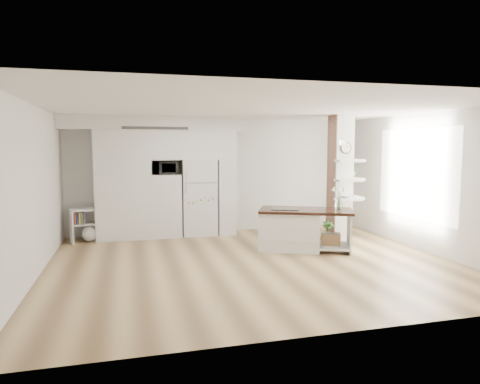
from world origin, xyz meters
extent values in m
cube|color=tan|center=(0.00, 0.00, 0.00)|extent=(7.00, 6.00, 0.01)
cube|color=white|center=(0.00, 0.00, 2.70)|extent=(7.00, 6.00, 0.04)
cube|color=silver|center=(0.00, 3.00, 1.35)|extent=(7.00, 0.04, 2.70)
cube|color=silver|center=(0.00, -3.00, 1.35)|extent=(7.00, 0.04, 2.70)
cube|color=silver|center=(-3.50, 0.00, 1.35)|extent=(0.04, 6.00, 2.70)
cube|color=silver|center=(3.50, 0.00, 1.35)|extent=(0.04, 6.00, 2.70)
cube|color=white|center=(-2.20, 2.67, 1.20)|extent=(1.20, 0.65, 2.40)
cube|color=white|center=(-1.27, 2.67, 0.71)|extent=(0.65, 0.65, 1.42)
cube|color=white|center=(-1.27, 2.67, 2.08)|extent=(0.65, 0.65, 0.65)
cube|color=white|center=(-0.53, 2.67, 2.08)|extent=(0.85, 0.65, 0.65)
cube|color=white|center=(0.10, 2.67, 1.20)|extent=(0.40, 0.65, 2.40)
cube|color=silver|center=(-1.50, 2.65, 2.55)|extent=(4.00, 0.70, 0.30)
cube|color=#262626|center=(-1.50, 2.31, 2.44)|extent=(1.40, 0.04, 0.06)
cube|color=white|center=(-0.53, 2.68, 0.88)|extent=(0.78, 0.66, 1.75)
cube|color=#B2B2B7|center=(-0.53, 2.34, 1.24)|extent=(0.78, 0.01, 0.03)
cube|color=silver|center=(2.30, 1.20, 1.35)|extent=(0.40, 0.40, 2.70)
cube|color=tan|center=(2.09, 1.20, 1.35)|extent=(0.02, 0.40, 2.70)
cube|color=tan|center=(2.30, 1.41, 1.35)|extent=(0.40, 0.02, 2.70)
cylinder|color=black|center=(2.30, 0.99, 2.02)|extent=(0.25, 0.03, 0.25)
cylinder|color=white|center=(2.30, 0.98, 2.02)|extent=(0.21, 0.01, 0.21)
plane|color=white|center=(3.48, 0.30, 1.50)|extent=(0.00, 2.40, 2.40)
cylinder|color=white|center=(1.70, 0.15, 2.12)|extent=(0.12, 0.12, 0.10)
cube|color=white|center=(1.00, 0.80, 0.38)|extent=(1.38, 1.17, 0.76)
cube|color=white|center=(1.78, 0.45, 0.10)|extent=(0.89, 0.96, 0.04)
cube|color=white|center=(2.06, 0.33, 0.38)|extent=(0.34, 0.71, 0.76)
cube|color=#331A0F|center=(1.29, 0.67, 0.78)|extent=(1.99, 1.51, 0.05)
cube|color=black|center=(0.92, 0.84, 0.82)|extent=(0.68, 0.63, 0.01)
cube|color=#AB7E53|center=(1.74, 0.47, 0.23)|extent=(0.44, 0.39, 0.23)
cylinder|color=white|center=(1.90, 0.50, 0.92)|extent=(0.12, 0.12, 0.22)
cube|color=white|center=(-3.28, 2.42, 0.36)|extent=(0.13, 0.34, 0.72)
cube|color=white|center=(-2.72, 2.58, 0.36)|extent=(0.13, 0.34, 0.72)
cube|color=white|center=(-3.00, 2.50, 0.71)|extent=(0.68, 0.50, 0.03)
cube|color=white|center=(-3.00, 2.50, 0.39)|extent=(0.65, 0.50, 0.03)
sphere|color=white|center=(-2.92, 2.52, 0.18)|extent=(0.35, 0.35, 0.35)
imported|color=#428033|center=(2.64, 1.48, 0.23)|extent=(0.30, 0.27, 0.45)
imported|color=#428033|center=(1.84, 0.82, 0.26)|extent=(0.33, 0.33, 0.52)
imported|color=#2D2D2D|center=(-1.27, 2.62, 1.57)|extent=(0.54, 0.37, 0.30)
imported|color=#428033|center=(2.63, 1.30, 1.52)|extent=(0.27, 0.23, 0.30)
imported|color=white|center=(2.30, 0.90, 1.00)|extent=(0.22, 0.22, 0.05)
camera|label=1|loc=(-2.08, -7.08, 2.03)|focal=32.00mm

